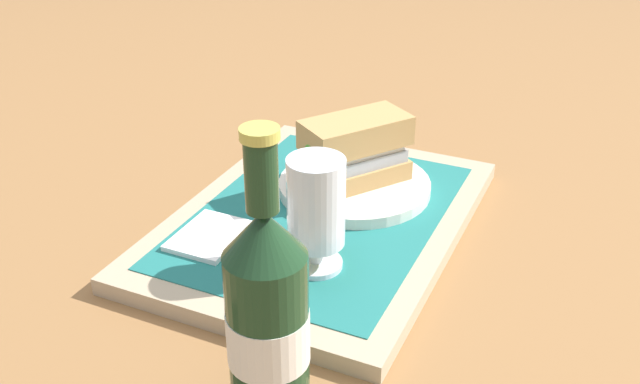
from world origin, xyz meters
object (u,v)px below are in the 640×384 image
plate (355,186)px  sandwich (353,150)px  beer_bottle (268,322)px  beer_glass (316,210)px

plate → sandwich: bearing=-35.0°
sandwich → beer_bottle: bearing=47.1°
plate → sandwich: size_ratio=1.33×
sandwich → plate: bearing=180.0°
sandwich → beer_bottle: 0.37m
plate → beer_bottle: size_ratio=0.71×
plate → beer_glass: beer_glass is taller
beer_glass → beer_bottle: beer_bottle is taller
sandwich → beer_glass: bearing=44.5°
plate → beer_glass: (0.17, 0.03, 0.06)m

